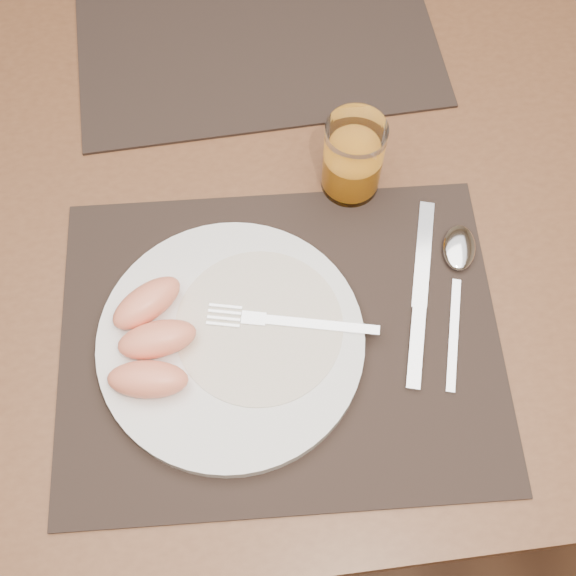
# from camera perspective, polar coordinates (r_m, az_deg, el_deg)

# --- Properties ---
(ground) EXTENTS (5.00, 5.00, 0.00)m
(ground) POSITION_cam_1_polar(r_m,az_deg,el_deg) (1.53, -0.60, -6.55)
(ground) COLOR #57331E
(ground) RESTS_ON ground
(table) EXTENTS (1.40, 0.90, 0.75)m
(table) POSITION_cam_1_polar(r_m,az_deg,el_deg) (0.92, -1.00, 6.87)
(table) COLOR brown
(table) RESTS_ON ground
(placemat_near) EXTENTS (0.47, 0.37, 0.00)m
(placemat_near) POSITION_cam_1_polar(r_m,az_deg,el_deg) (0.74, -0.61, -4.12)
(placemat_near) COLOR #2D221C
(placemat_near) RESTS_ON table
(placemat_far) EXTENTS (0.46, 0.36, 0.00)m
(placemat_far) POSITION_cam_1_polar(r_m,az_deg,el_deg) (0.99, -2.75, 20.30)
(placemat_far) COLOR #2D221C
(placemat_far) RESTS_ON table
(plate) EXTENTS (0.27, 0.27, 0.02)m
(plate) POSITION_cam_1_polar(r_m,az_deg,el_deg) (0.73, -4.52, -4.24)
(plate) COLOR white
(plate) RESTS_ON placemat_near
(plate_dressing) EXTENTS (0.17, 0.17, 0.00)m
(plate_dressing) POSITION_cam_1_polar(r_m,az_deg,el_deg) (0.73, -2.29, -3.01)
(plate_dressing) COLOR white
(plate_dressing) RESTS_ON plate
(fork) EXTENTS (0.17, 0.06, 0.00)m
(fork) POSITION_cam_1_polar(r_m,az_deg,el_deg) (0.73, -0.84, -2.62)
(fork) COLOR silver
(fork) RESTS_ON plate
(knife) EXTENTS (0.07, 0.22, 0.01)m
(knife) POSITION_cam_1_polar(r_m,az_deg,el_deg) (0.76, 10.32, -1.49)
(knife) COLOR silver
(knife) RESTS_ON placemat_near
(spoon) EXTENTS (0.07, 0.19, 0.01)m
(spoon) POSITION_cam_1_polar(r_m,az_deg,el_deg) (0.79, 13.30, 2.17)
(spoon) COLOR silver
(spoon) RESTS_ON placemat_near
(juice_glass) EXTENTS (0.07, 0.07, 0.10)m
(juice_glass) POSITION_cam_1_polar(r_m,az_deg,el_deg) (0.80, 5.13, 10.01)
(juice_glass) COLOR white
(juice_glass) RESTS_ON placemat_near
(grapefruit_wedges) EXTENTS (0.09, 0.14, 0.03)m
(grapefruit_wedges) POSITION_cam_1_polar(r_m,az_deg,el_deg) (0.72, -10.80, -4.04)
(grapefruit_wedges) COLOR #FF8F68
(grapefruit_wedges) RESTS_ON plate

